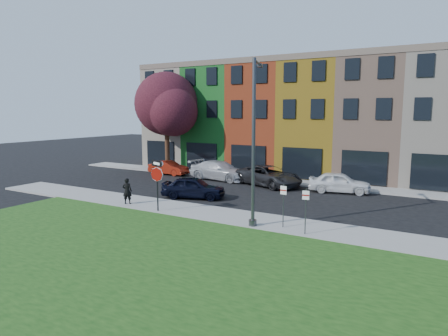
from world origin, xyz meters
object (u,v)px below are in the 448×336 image
Objects in this scene: sedan_near at (194,187)px; street_lamp at (254,143)px; man at (127,191)px; stop_sign at (157,175)px.

sedan_near is 8.41m from street_lamp.
street_lamp is at bearing 154.07° from man.
street_lamp reaches higher than sedan_near.
stop_sign is 3.06m from man.
stop_sign is 6.38m from street_lamp.
street_lamp is at bearing 21.92° from stop_sign.
sedan_near is (-0.41, 4.28, -1.48)m from stop_sign.
sedan_near is at bearing -145.71° from man.
street_lamp is (6.03, 0.22, 2.07)m from stop_sign.
street_lamp is at bearing -140.05° from sedan_near.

